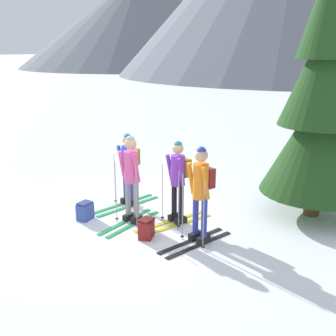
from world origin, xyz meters
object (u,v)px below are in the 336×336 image
at_px(skier_in_purple, 178,178).
at_px(pine_tree_near, 323,97).
at_px(skier_in_pink, 131,175).
at_px(skier_in_orange, 201,189).
at_px(backpack_on_snow_beside, 85,211).
at_px(skier_in_blue, 129,166).
at_px(backpack_on_snow_front, 146,228).

xyz_separation_m(skier_in_purple, pine_tree_near, (2.22, 1.88, 1.54)).
xyz_separation_m(skier_in_pink, pine_tree_near, (3.03, 2.35, 1.49)).
height_order(skier_in_pink, skier_in_orange, same).
bearing_deg(backpack_on_snow_beside, skier_in_orange, 8.35).
distance_m(skier_in_blue, skier_in_orange, 2.38).
bearing_deg(skier_in_blue, skier_in_orange, -19.81).
bearing_deg(skier_in_orange, backpack_on_snow_front, -157.11).
relative_size(skier_in_blue, skier_in_orange, 0.97).
height_order(skier_in_purple, backpack_on_snow_beside, skier_in_purple).
relative_size(skier_in_purple, backpack_on_snow_beside, 4.57).
relative_size(pine_tree_near, backpack_on_snow_front, 14.35).
relative_size(skier_in_blue, pine_tree_near, 0.32).
bearing_deg(pine_tree_near, skier_in_orange, -120.78).
bearing_deg(skier_in_pink, skier_in_orange, -1.92).
bearing_deg(skier_in_purple, skier_in_orange, -33.99).
height_order(skier_in_pink, pine_tree_near, pine_tree_near).
height_order(skier_in_pink, backpack_on_snow_beside, skier_in_pink).
relative_size(skier_in_pink, backpack_on_snow_front, 4.74).
xyz_separation_m(skier_in_blue, backpack_on_snow_beside, (-0.26, -1.17, -0.73)).
height_order(skier_in_purple, skier_in_orange, skier_in_orange).
distance_m(pine_tree_near, backpack_on_snow_front, 4.33).
relative_size(skier_in_blue, backpack_on_snow_beside, 4.62).
xyz_separation_m(skier_in_blue, backpack_on_snow_front, (1.31, -1.20, -0.73)).
bearing_deg(skier_in_pink, backpack_on_snow_front, -33.60).
bearing_deg(skier_in_blue, skier_in_purple, -10.78).
xyz_separation_m(skier_in_purple, backpack_on_snow_beside, (-1.71, -0.90, -0.77)).
bearing_deg(backpack_on_snow_beside, backpack_on_snow_front, -0.89).
distance_m(skier_in_purple, pine_tree_near, 3.29).
xyz_separation_m(skier_in_orange, pine_tree_near, (1.43, 2.41, 1.47)).
bearing_deg(pine_tree_near, backpack_on_snow_beside, -144.79).
bearing_deg(skier_in_purple, skier_in_pink, -149.55).
bearing_deg(backpack_on_snow_front, skier_in_pink, 146.40).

